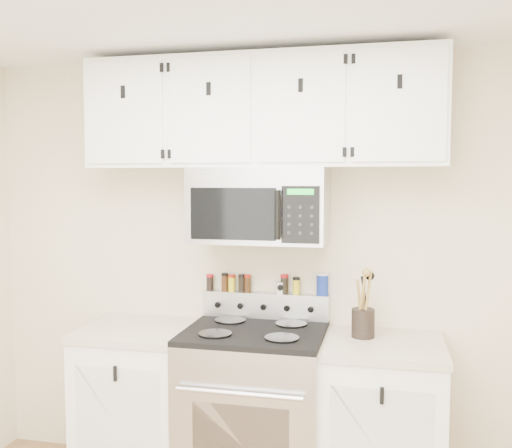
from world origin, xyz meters
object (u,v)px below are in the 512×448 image
at_px(utensil_crock, 363,321).
at_px(salt_canister, 322,284).
at_px(microwave, 260,205).
at_px(range, 255,411).

bearing_deg(utensil_crock, salt_canister, 141.14).
height_order(microwave, utensil_crock, microwave).
bearing_deg(salt_canister, range, -140.30).
distance_m(utensil_crock, salt_canister, 0.35).
bearing_deg(utensil_crock, range, -171.58).
bearing_deg(range, utensil_crock, 8.42).
distance_m(range, salt_canister, 0.81).
bearing_deg(salt_canister, microwave, -155.39).
bearing_deg(salt_canister, utensil_crock, -38.86).
height_order(utensil_crock, salt_canister, utensil_crock).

